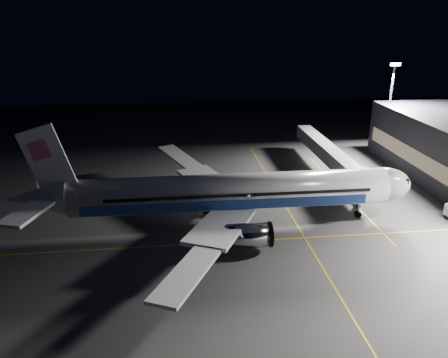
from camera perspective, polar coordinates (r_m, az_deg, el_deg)
ground at (r=68.46m, az=0.98°, el=-5.78°), size 200.00×200.00×0.00m
guide_line_main at (r=70.36m, az=9.12°, el=-5.29°), size 0.25×80.00×0.01m
guide_line_cross at (r=63.21m, az=1.70°, el=-8.20°), size 70.00×0.25×0.01m
guide_line_side at (r=82.73m, az=15.34°, el=-1.71°), size 0.25×40.00×0.01m
airliner at (r=66.19m, az=0.09°, el=-1.83°), size 61.48×54.22×16.64m
jet_bridge at (r=88.25m, az=13.75°, el=3.03°), size 3.60×34.40×6.30m
floodlight_mast_north at (r=106.02m, az=20.86°, el=9.55°), size 2.40×0.68×20.70m
baggage_tug at (r=81.75m, az=-1.00°, el=-0.52°), size 3.30×2.99×1.98m
safety_cone_a at (r=71.49m, az=-3.71°, el=-4.34°), size 0.42×0.42×0.63m
safety_cone_b at (r=80.90m, az=-1.09°, el=-1.19°), size 0.45×0.45×0.67m
safety_cone_c at (r=75.18m, az=3.59°, el=-3.06°), size 0.35×0.35×0.53m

